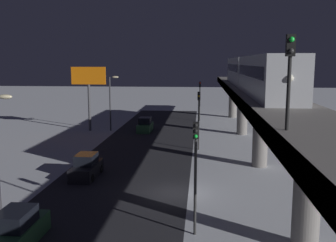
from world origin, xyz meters
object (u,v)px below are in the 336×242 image
rail_signal (290,66)px  traffic_light_mid (199,112)px  traffic_light_far (200,95)px  commercial_billboard (89,82)px  sedan_black (86,168)px  sedan_green (145,126)px  subway_train (252,72)px  sedan_green_2 (16,232)px  traffic_light_near (196,162)px

rail_signal → traffic_light_mid: (3.90, -25.00, -5.25)m
rail_signal → traffic_light_far: (3.90, -46.06, -5.25)m
rail_signal → commercial_billboard: size_ratio=0.45×
sedan_black → sedan_green: size_ratio=1.07×
rail_signal → subway_train: bearing=-93.9°
sedan_black → sedan_green: bearing=-94.8°
sedan_green_2 → traffic_light_mid: (-9.30, -23.25, 3.40)m
sedan_green → traffic_light_near: size_ratio=0.64×
rail_signal → commercial_billboard: bearing=-61.7°
commercial_billboard → sedan_black: bearing=105.6°
sedan_black → commercial_billboard: size_ratio=0.49×
rail_signal → sedan_green_2: 15.88m
sedan_green → traffic_light_mid: size_ratio=0.64×
commercial_billboard → traffic_light_far: bearing=-145.8°
rail_signal → traffic_light_mid: bearing=-81.1°
sedan_green → subway_train: bearing=144.6°
subway_train → traffic_light_far: subway_train is taller
subway_train → sedan_green_2: size_ratio=7.78×
sedan_black → sedan_green: same height
subway_train → traffic_light_near: (5.71, 22.32, -4.30)m
rail_signal → traffic_light_far: rail_signal is taller
traffic_light_mid → commercial_billboard: bearing=-34.8°
sedan_green → sedan_green_2: bearing=87.0°
sedan_black → commercial_billboard: (6.02, -21.54, 6.04)m
sedan_black → sedan_green_2: (0.00, 12.36, 0.01)m
subway_train → traffic_light_near: bearing=75.7°
sedan_black → traffic_light_far: (-9.30, -31.93, 3.41)m
sedan_green → commercial_billboard: size_ratio=0.46×
sedan_black → rail_signal: bearing=133.1°
traffic_light_mid → traffic_light_far: same height
sedan_black → sedan_green_2: bearing=90.0°
traffic_light_near → traffic_light_mid: bearing=-90.0°
sedan_green_2 → subway_train: bearing=-121.5°
sedan_black → commercial_billboard: bearing=-74.4°
sedan_black → traffic_light_mid: 14.71m
traffic_light_far → traffic_light_mid: bearing=90.0°
sedan_black → subway_train: bearing=-141.0°
traffic_light_far → traffic_light_near: bearing=90.0°
traffic_light_mid → rail_signal: bearing=98.9°
sedan_green → traffic_light_mid: (-7.50, 10.64, 3.40)m
sedan_green → traffic_light_far: bearing=-125.8°
sedan_black → traffic_light_near: bearing=132.4°
sedan_green_2 → traffic_light_far: bearing=-101.9°
sedan_green → commercial_billboard: bearing=-0.1°
sedan_black → sedan_green_2: size_ratio=0.93×
traffic_light_mid → traffic_light_near: bearing=90.0°
sedan_black → sedan_green: 21.60m
rail_signal → commercial_billboard: (19.23, -35.66, -2.62)m
traffic_light_near → traffic_light_far: same height
commercial_billboard → subway_train: bearing=155.9°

